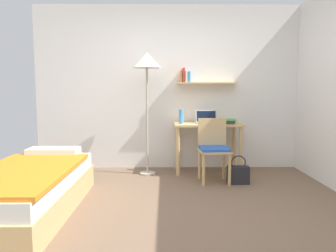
{
  "coord_description": "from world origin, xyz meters",
  "views": [
    {
      "loc": [
        -0.13,
        -3.13,
        1.25
      ],
      "look_at": [
        -0.1,
        0.51,
        0.85
      ],
      "focal_mm": 33.94,
      "sensor_mm": 36.0,
      "label": 1
    }
  ],
  "objects_px": {
    "desk": "(208,133)",
    "desk_chair": "(214,146)",
    "laptop": "(207,120)",
    "book_stack": "(230,121)",
    "handbag": "(238,174)",
    "water_bottle": "(181,117)",
    "bed": "(29,190)",
    "standing_lamp": "(147,67)"
  },
  "relations": [
    {
      "from": "desk",
      "to": "desk_chair",
      "type": "relative_size",
      "value": 1.18
    },
    {
      "from": "laptop",
      "to": "book_stack",
      "type": "height_order",
      "value": "laptop"
    },
    {
      "from": "desk_chair",
      "to": "laptop",
      "type": "bearing_deg",
      "value": 93.59
    },
    {
      "from": "handbag",
      "to": "water_bottle",
      "type": "bearing_deg",
      "value": 141.29
    },
    {
      "from": "book_stack",
      "to": "handbag",
      "type": "bearing_deg",
      "value": -88.97
    },
    {
      "from": "desk",
      "to": "laptop",
      "type": "xyz_separation_m",
      "value": [
        -0.01,
        0.03,
        0.2
      ]
    },
    {
      "from": "water_bottle",
      "to": "bed",
      "type": "bearing_deg",
      "value": -135.82
    },
    {
      "from": "desk",
      "to": "water_bottle",
      "type": "distance_m",
      "value": 0.48
    },
    {
      "from": "bed",
      "to": "handbag",
      "type": "xyz_separation_m",
      "value": [
        2.39,
        1.0,
        -0.11
      ]
    },
    {
      "from": "desk",
      "to": "standing_lamp",
      "type": "distance_m",
      "value": 1.36
    },
    {
      "from": "bed",
      "to": "desk_chair",
      "type": "height_order",
      "value": "desk_chair"
    },
    {
      "from": "desk_chair",
      "to": "book_stack",
      "type": "relative_size",
      "value": 3.5
    },
    {
      "from": "desk",
      "to": "laptop",
      "type": "relative_size",
      "value": 3.08
    },
    {
      "from": "desk_chair",
      "to": "laptop",
      "type": "height_order",
      "value": "laptop"
    },
    {
      "from": "laptop",
      "to": "book_stack",
      "type": "xyz_separation_m",
      "value": [
        0.34,
        -0.08,
        -0.01
      ]
    },
    {
      "from": "bed",
      "to": "book_stack",
      "type": "xyz_separation_m",
      "value": [
        2.38,
        1.6,
        0.56
      ]
    },
    {
      "from": "standing_lamp",
      "to": "water_bottle",
      "type": "bearing_deg",
      "value": 8.54
    },
    {
      "from": "bed",
      "to": "water_bottle",
      "type": "bearing_deg",
      "value": 44.18
    },
    {
      "from": "desk",
      "to": "desk_chair",
      "type": "distance_m",
      "value": 0.51
    },
    {
      "from": "desk",
      "to": "laptop",
      "type": "distance_m",
      "value": 0.21
    },
    {
      "from": "standing_lamp",
      "to": "book_stack",
      "type": "relative_size",
      "value": 7.29
    },
    {
      "from": "standing_lamp",
      "to": "desk_chair",
      "type": "bearing_deg",
      "value": -21.77
    },
    {
      "from": "bed",
      "to": "book_stack",
      "type": "height_order",
      "value": "book_stack"
    },
    {
      "from": "bed",
      "to": "laptop",
      "type": "distance_m",
      "value": 2.7
    },
    {
      "from": "water_bottle",
      "to": "book_stack",
      "type": "distance_m",
      "value": 0.74
    },
    {
      "from": "desk",
      "to": "water_bottle",
      "type": "xyz_separation_m",
      "value": [
        -0.41,
        -0.04,
        0.26
      ]
    },
    {
      "from": "book_stack",
      "to": "desk_chair",
      "type": "bearing_deg",
      "value": -124.41
    },
    {
      "from": "laptop",
      "to": "book_stack",
      "type": "relative_size",
      "value": 1.34
    },
    {
      "from": "desk",
      "to": "desk_chair",
      "type": "height_order",
      "value": "desk_chair"
    },
    {
      "from": "desk",
      "to": "desk_chair",
      "type": "xyz_separation_m",
      "value": [
        0.02,
        -0.49,
        -0.12
      ]
    },
    {
      "from": "standing_lamp",
      "to": "handbag",
      "type": "height_order",
      "value": "standing_lamp"
    },
    {
      "from": "water_bottle",
      "to": "laptop",
      "type": "bearing_deg",
      "value": 10.71
    },
    {
      "from": "bed",
      "to": "standing_lamp",
      "type": "bearing_deg",
      "value": 53.3
    },
    {
      "from": "desk_chair",
      "to": "standing_lamp",
      "type": "height_order",
      "value": "standing_lamp"
    },
    {
      "from": "water_bottle",
      "to": "book_stack",
      "type": "height_order",
      "value": "water_bottle"
    },
    {
      "from": "desk",
      "to": "book_stack",
      "type": "distance_m",
      "value": 0.38
    },
    {
      "from": "bed",
      "to": "laptop",
      "type": "bearing_deg",
      "value": 39.37
    },
    {
      "from": "bed",
      "to": "standing_lamp",
      "type": "distance_m",
      "value": 2.34
    },
    {
      "from": "bed",
      "to": "desk_chair",
      "type": "relative_size",
      "value": 2.27
    },
    {
      "from": "desk_chair",
      "to": "standing_lamp",
      "type": "xyz_separation_m",
      "value": [
        -0.94,
        0.37,
        1.12
      ]
    },
    {
      "from": "standing_lamp",
      "to": "desk",
      "type": "bearing_deg",
      "value": 7.3
    },
    {
      "from": "water_bottle",
      "to": "book_stack",
      "type": "xyz_separation_m",
      "value": [
        0.73,
        -0.0,
        -0.07
      ]
    }
  ]
}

